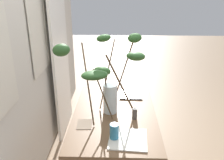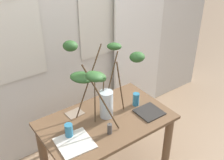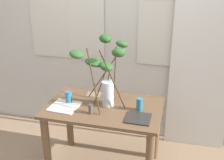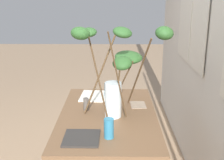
% 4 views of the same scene
% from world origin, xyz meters
% --- Properties ---
extents(back_wall_with_windows, '(4.35, 0.14, 2.86)m').
position_xyz_m(back_wall_with_windows, '(-0.00, 0.80, 1.44)').
color(back_wall_with_windows, beige).
rests_on(back_wall_with_windows, ground).
extents(curtain_sheer_side, '(0.69, 0.03, 2.40)m').
position_xyz_m(curtain_sheer_side, '(0.94, 0.67, 1.20)').
color(curtain_sheer_side, white).
rests_on(curtain_sheer_side, ground).
extents(dining_table, '(1.15, 0.71, 0.74)m').
position_xyz_m(dining_table, '(0.00, 0.00, 0.57)').
color(dining_table, brown).
rests_on(dining_table, ground).
extents(vase_with_branches, '(0.56, 0.74, 0.67)m').
position_xyz_m(vase_with_branches, '(-0.02, 0.08, 1.11)').
color(vase_with_branches, silver).
rests_on(vase_with_branches, dining_table).
extents(drinking_glass_blue_left, '(0.07, 0.07, 0.12)m').
position_xyz_m(drinking_glass_blue_left, '(-0.37, -0.01, 0.80)').
color(drinking_glass_blue_left, teal).
rests_on(drinking_glass_blue_left, dining_table).
extents(drinking_glass_blue_right, '(0.06, 0.06, 0.13)m').
position_xyz_m(drinking_glass_blue_right, '(0.35, 0.01, 0.80)').
color(drinking_glass_blue_right, teal).
rests_on(drinking_glass_blue_right, dining_table).
extents(plate_square_left, '(0.29, 0.29, 0.01)m').
position_xyz_m(plate_square_left, '(-0.37, -0.10, 0.74)').
color(plate_square_left, silver).
rests_on(plate_square_left, dining_table).
extents(plate_square_right, '(0.22, 0.22, 0.01)m').
position_xyz_m(plate_square_right, '(0.37, -0.15, 0.74)').
color(plate_square_right, '#2D2B28').
rests_on(plate_square_right, dining_table).
extents(napkin_folded, '(0.16, 0.12, 0.00)m').
position_xyz_m(napkin_folded, '(-0.18, 0.24, 0.74)').
color(napkin_folded, gray).
rests_on(napkin_folded, dining_table).
extents(pillar_candle, '(0.04, 0.04, 0.11)m').
position_xyz_m(pillar_candle, '(-0.08, -0.17, 0.78)').
color(pillar_candle, '#514C47').
rests_on(pillar_candle, dining_table).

